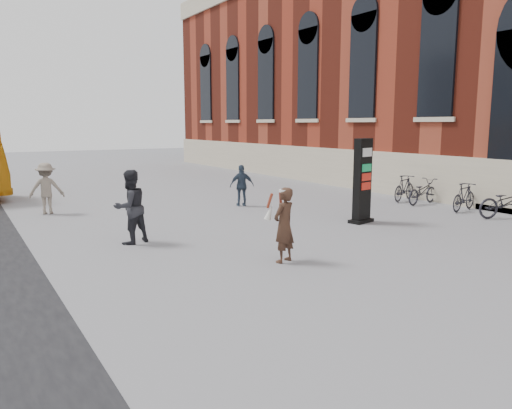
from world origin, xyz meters
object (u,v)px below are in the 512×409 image
woman (284,224)px  bike_4 (507,202)px  bike_7 (404,188)px  info_pylon (362,181)px  bike_5 (464,197)px  pedestrian_b (46,188)px  pedestrian_c (242,185)px  bike_6 (422,191)px  pedestrian_a (130,207)px

woman → bike_4: bearing=163.5°
bike_7 → woman: bearing=99.4°
info_pylon → bike_5: info_pylon is taller
bike_4 → bike_5: 1.56m
bike_4 → info_pylon: bearing=86.4°
bike_7 → bike_5: bearing=161.3°
woman → pedestrian_b: 9.62m
bike_4 → bike_7: 4.24m
pedestrian_b → bike_7: (12.41, -4.21, -0.35)m
info_pylon → bike_7: info_pylon is taller
pedestrian_c → bike_5: pedestrian_c is taller
bike_6 → pedestrian_b: bearing=58.2°
info_pylon → bike_6: info_pylon is taller
pedestrian_b → bike_4: pedestrian_b is taller
pedestrian_c → bike_4: pedestrian_c is taller
woman → bike_5: woman is taller
woman → bike_6: bearing=-176.5°
info_pylon → pedestrian_c: bearing=96.3°
info_pylon → bike_6: (4.46, 1.49, -0.80)m
bike_5 → woman: bearing=90.6°
bike_4 → pedestrian_b: bearing=74.9°
woman → pedestrian_c: (2.96, 7.01, -0.08)m
pedestrian_c → bike_7: (6.03, -2.22, -0.25)m
woman → pedestrian_a: 4.12m
pedestrian_c → bike_4: 8.85m
bike_4 → bike_5: bike_4 is taller
info_pylon → bike_7: (4.46, 2.37, -0.77)m
info_pylon → bike_5: bearing=-16.7°
pedestrian_a → pedestrian_b: 5.70m
bike_4 → bike_7: size_ratio=1.16×
info_pylon → woman: 5.16m
bike_4 → woman: bearing=112.7°
pedestrian_a → bike_4: pedestrian_a is taller
bike_4 → bike_6: bike_4 is taller
info_pylon → pedestrian_a: 6.92m
pedestrian_b → pedestrian_c: (6.37, -1.99, -0.10)m
pedestrian_a → bike_7: pedestrian_a is taller
woman → bike_6: size_ratio=0.91×
bike_7 → pedestrian_c: bearing=51.1°
info_pylon → bike_4: (4.46, -1.88, -0.76)m
info_pylon → bike_6: 4.77m
pedestrian_b → bike_7: 13.11m
info_pylon → woman: info_pylon is taller
pedestrian_c → bike_6: 6.79m
bike_5 → bike_7: bearing=-12.5°
pedestrian_a → pedestrian_b: pedestrian_a is taller
info_pylon → bike_4: size_ratio=1.29×
pedestrian_b → bike_4: (12.41, -8.45, -0.34)m
pedestrian_b → bike_7: bearing=176.2°
bike_6 → bike_7: bearing=-9.5°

